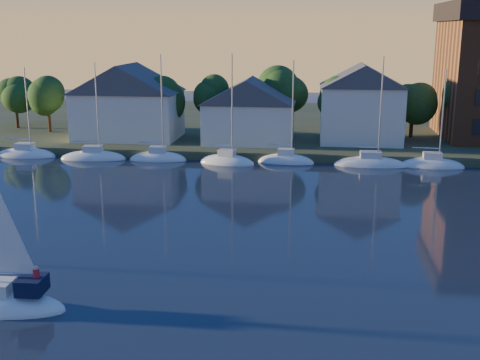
# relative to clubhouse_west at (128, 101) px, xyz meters

# --- Properties ---
(shoreline_land) EXTENTS (160.00, 50.00, 2.00)m
(shoreline_land) POSITION_rel_clubhouse_west_xyz_m (22.00, 17.00, -5.93)
(shoreline_land) COLOR #303A21
(shoreline_land) RESTS_ON ground
(wooden_dock) EXTENTS (120.00, 3.00, 1.00)m
(wooden_dock) POSITION_rel_clubhouse_west_xyz_m (22.00, -6.00, -5.93)
(wooden_dock) COLOR brown
(wooden_dock) RESTS_ON ground
(clubhouse_west) EXTENTS (13.65, 9.45, 9.64)m
(clubhouse_west) POSITION_rel_clubhouse_west_xyz_m (0.00, 0.00, 0.00)
(clubhouse_west) COLOR silver
(clubhouse_west) RESTS_ON shoreline_land
(clubhouse_centre) EXTENTS (11.55, 8.40, 8.08)m
(clubhouse_centre) POSITION_rel_clubhouse_west_xyz_m (16.00, -1.00, -0.80)
(clubhouse_centre) COLOR silver
(clubhouse_centre) RESTS_ON shoreline_land
(clubhouse_east) EXTENTS (10.50, 8.40, 9.80)m
(clubhouse_east) POSITION_rel_clubhouse_west_xyz_m (30.00, 1.00, 0.07)
(clubhouse_east) COLOR silver
(clubhouse_east) RESTS_ON shoreline_land
(tree_line) EXTENTS (93.40, 5.40, 8.90)m
(tree_line) POSITION_rel_clubhouse_west_xyz_m (24.00, 5.00, 1.24)
(tree_line) COLOR #3D2D1B
(tree_line) RESTS_ON shoreline_land
(moored_fleet) EXTENTS (63.50, 2.40, 12.05)m
(moored_fleet) POSITION_rel_clubhouse_west_xyz_m (10.00, -9.00, -5.83)
(moored_fleet) COLOR white
(moored_fleet) RESTS_ON ground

